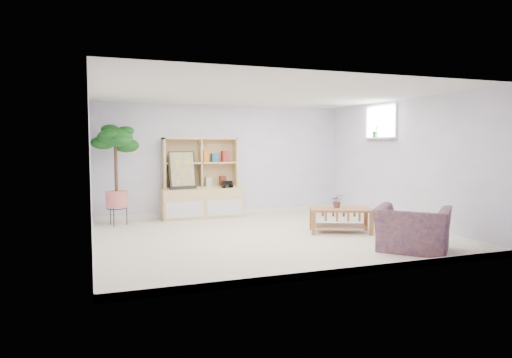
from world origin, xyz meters
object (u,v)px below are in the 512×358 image
object	(u,v)px
storage_unit	(202,178)
armchair	(413,226)
coffee_table	(340,220)
floor_tree	(116,175)

from	to	relation	value
storage_unit	armchair	size ratio (longest dim) A/B	1.68
coffee_table	armchair	world-z (taller)	armchair
storage_unit	floor_tree	distance (m)	1.78
storage_unit	floor_tree	bearing A→B (deg)	-168.96
floor_tree	coffee_table	bearing A→B (deg)	-28.75
storage_unit	floor_tree	size ratio (longest dim) A/B	0.87
coffee_table	floor_tree	world-z (taller)	floor_tree
armchair	coffee_table	bearing A→B (deg)	-34.64
coffee_table	floor_tree	distance (m)	4.29
storage_unit	coffee_table	bearing A→B (deg)	-50.45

